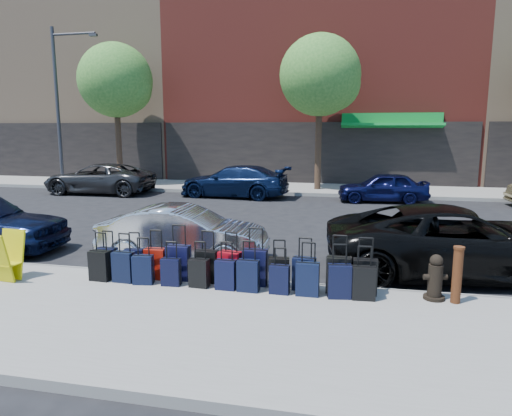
% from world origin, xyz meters
% --- Properties ---
extents(ground, '(120.00, 120.00, 0.00)m').
position_xyz_m(ground, '(0.00, 0.00, 0.00)').
color(ground, black).
rests_on(ground, ground).
extents(sidewalk_near, '(60.00, 4.00, 0.15)m').
position_xyz_m(sidewalk_near, '(0.00, -6.50, 0.07)').
color(sidewalk_near, gray).
rests_on(sidewalk_near, ground).
extents(sidewalk_far, '(60.00, 4.00, 0.15)m').
position_xyz_m(sidewalk_far, '(0.00, 10.00, 0.07)').
color(sidewalk_far, gray).
rests_on(sidewalk_far, ground).
extents(curb_near, '(60.00, 0.08, 0.15)m').
position_xyz_m(curb_near, '(0.00, -4.48, 0.07)').
color(curb_near, gray).
rests_on(curb_near, ground).
extents(curb_far, '(60.00, 0.08, 0.15)m').
position_xyz_m(curb_far, '(0.00, 7.98, 0.07)').
color(curb_far, gray).
rests_on(curb_far, ground).
extents(building_left, '(15.00, 12.12, 16.00)m').
position_xyz_m(building_left, '(-16.00, 17.98, 7.98)').
color(building_left, '#997B5E').
rests_on(building_left, ground).
extents(building_center, '(17.00, 12.85, 20.00)m').
position_xyz_m(building_center, '(0.00, 17.99, 9.98)').
color(building_center, maroon).
rests_on(building_center, ground).
extents(tree_left, '(3.80, 3.80, 7.27)m').
position_xyz_m(tree_left, '(-9.86, 9.50, 5.41)').
color(tree_left, black).
rests_on(tree_left, sidewalk_far).
extents(tree_center, '(3.80, 3.80, 7.27)m').
position_xyz_m(tree_center, '(0.64, 9.50, 5.41)').
color(tree_center, black).
rests_on(tree_center, sidewalk_far).
extents(streetlight, '(2.59, 0.18, 8.00)m').
position_xyz_m(streetlight, '(-12.80, 8.80, 4.66)').
color(streetlight, '#333338').
rests_on(streetlight, sidewalk_far).
extents(suitcase_front_0, '(0.37, 0.21, 0.90)m').
position_xyz_m(suitcase_front_0, '(-2.49, -4.82, 0.43)').
color(suitcase_front_0, black).
rests_on(suitcase_front_0, sidewalk_near).
extents(suitcase_front_1, '(0.39, 0.26, 0.88)m').
position_xyz_m(suitcase_front_1, '(-1.94, -4.75, 0.43)').
color(suitcase_front_1, black).
rests_on(suitcase_front_1, sidewalk_near).
extents(suitcase_front_2, '(0.41, 0.24, 0.96)m').
position_xyz_m(suitcase_front_2, '(-1.46, -4.82, 0.45)').
color(suitcase_front_2, maroon).
rests_on(suitcase_front_2, sidewalk_near).
extents(suitcase_front_3, '(0.45, 0.25, 1.07)m').
position_xyz_m(suitcase_front_3, '(-1.01, -4.77, 0.49)').
color(suitcase_front_3, black).
rests_on(suitcase_front_3, sidewalk_near).
extents(suitcase_front_4, '(0.42, 0.25, 0.99)m').
position_xyz_m(suitcase_front_4, '(-0.42, -4.79, 0.46)').
color(suitcase_front_4, black).
rests_on(suitcase_front_4, sidewalk_near).
extents(suitcase_front_5, '(0.45, 0.30, 1.00)m').
position_xyz_m(suitcase_front_5, '(0.03, -4.82, 0.46)').
color(suitcase_front_5, '#9C0A14').
rests_on(suitcase_front_5, sidewalk_near).
extents(suitcase_front_6, '(0.45, 0.25, 1.08)m').
position_xyz_m(suitcase_front_6, '(0.50, -4.75, 0.49)').
color(suitcase_front_6, black).
rests_on(suitcase_front_6, sidewalk_near).
extents(suitcase_front_7, '(0.38, 0.23, 0.88)m').
position_xyz_m(suitcase_front_7, '(0.96, -4.77, 0.43)').
color(suitcase_front_7, black).
rests_on(suitcase_front_7, sidewalk_near).
extents(suitcase_front_8, '(0.42, 0.26, 0.96)m').
position_xyz_m(suitcase_front_8, '(1.42, -4.84, 0.45)').
color(suitcase_front_8, black).
rests_on(suitcase_front_8, sidewalk_near).
extents(suitcase_front_9, '(0.44, 0.25, 1.04)m').
position_xyz_m(suitcase_front_9, '(2.04, -4.84, 0.47)').
color(suitcase_front_9, black).
rests_on(suitcase_front_9, sidewalk_near).
extents(suitcase_front_10, '(0.42, 0.24, 1.01)m').
position_xyz_m(suitcase_front_10, '(2.49, -4.83, 0.47)').
color(suitcase_front_10, black).
rests_on(suitcase_front_10, sidewalk_near).
extents(suitcase_back_0, '(0.40, 0.25, 0.93)m').
position_xyz_m(suitcase_back_0, '(-2.46, -5.13, 0.44)').
color(suitcase_back_0, black).
rests_on(suitcase_back_0, sidewalk_near).
extents(suitcase_back_1, '(0.40, 0.24, 0.94)m').
position_xyz_m(suitcase_back_1, '(-1.97, -5.12, 0.44)').
color(suitcase_back_1, black).
rests_on(suitcase_back_1, sidewalk_near).
extents(suitcase_back_2, '(0.40, 0.27, 0.88)m').
position_xyz_m(suitcase_back_2, '(-1.56, -5.15, 0.43)').
color(suitcase_back_2, black).
rests_on(suitcase_back_2, sidewalk_near).
extents(suitcase_back_3, '(0.36, 0.22, 0.83)m').
position_xyz_m(suitcase_back_3, '(-1.02, -5.12, 0.41)').
color(suitcase_back_3, black).
rests_on(suitcase_back_3, sidewalk_near).
extents(suitcase_back_4, '(0.37, 0.23, 0.85)m').
position_xyz_m(suitcase_back_4, '(-0.47, -5.09, 0.42)').
color(suitcase_back_4, black).
rests_on(suitcase_back_4, sidewalk_near).
extents(suitcase_back_5, '(0.37, 0.22, 0.87)m').
position_xyz_m(suitcase_back_5, '(0.04, -5.10, 0.42)').
color(suitcase_back_5, black).
rests_on(suitcase_back_5, sidewalk_near).
extents(suitcase_back_6, '(0.39, 0.23, 0.92)m').
position_xyz_m(suitcase_back_6, '(0.46, -5.11, 0.44)').
color(suitcase_back_6, black).
rests_on(suitcase_back_6, sidewalk_near).
extents(suitcase_back_7, '(0.35, 0.21, 0.83)m').
position_xyz_m(suitcase_back_7, '(1.02, -5.11, 0.41)').
color(suitcase_back_7, black).
rests_on(suitcase_back_7, sidewalk_near).
extents(suitcase_back_8, '(0.40, 0.23, 0.94)m').
position_xyz_m(suitcase_back_8, '(1.52, -5.10, 0.44)').
color(suitcase_back_8, black).
rests_on(suitcase_back_8, sidewalk_near).
extents(suitcase_back_9, '(0.43, 0.29, 0.94)m').
position_xyz_m(suitcase_back_9, '(2.06, -5.10, 0.44)').
color(suitcase_back_9, black).
rests_on(suitcase_back_9, sidewalk_near).
extents(suitcase_back_10, '(0.40, 0.25, 0.93)m').
position_xyz_m(suitcase_back_10, '(2.47, -5.09, 0.44)').
color(suitcase_back_10, black).
rests_on(suitcase_back_10, sidewalk_near).
extents(fire_hydrant, '(0.41, 0.35, 0.79)m').
position_xyz_m(fire_hydrant, '(3.66, -4.83, 0.51)').
color(fire_hydrant, black).
rests_on(fire_hydrant, sidewalk_near).
extents(bollard, '(0.18, 0.18, 0.97)m').
position_xyz_m(bollard, '(3.98, -4.93, 0.65)').
color(bollard, '#38190C').
rests_on(bollard, sidewalk_near).
extents(display_rack, '(0.58, 0.63, 0.95)m').
position_xyz_m(display_rack, '(-4.22, -5.53, 0.62)').
color(display_rack, '#CBC00B').
rests_on(display_rack, sidewalk_near).
extents(car_near_1, '(3.92, 1.55, 1.27)m').
position_xyz_m(car_near_1, '(-1.55, -3.05, 0.63)').
color(car_near_1, silver).
rests_on(car_near_1, ground).
extents(car_near_2, '(5.53, 3.06, 1.47)m').
position_xyz_m(car_near_2, '(4.35, -2.92, 0.73)').
color(car_near_2, black).
rests_on(car_near_2, ground).
extents(car_far_0, '(5.20, 2.46, 1.43)m').
position_xyz_m(car_far_0, '(-9.58, 6.75, 0.72)').
color(car_far_0, '#303033').
rests_on(car_far_0, ground).
extents(car_far_1, '(5.07, 2.42, 1.43)m').
position_xyz_m(car_far_1, '(-3.03, 6.99, 0.71)').
color(car_far_1, '#0C1838').
rests_on(car_far_1, ground).
extents(car_far_2, '(3.78, 1.74, 1.26)m').
position_xyz_m(car_far_2, '(3.43, 6.90, 0.63)').
color(car_far_2, '#0C0F38').
rests_on(car_far_2, ground).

